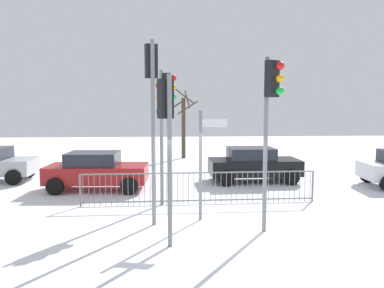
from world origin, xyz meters
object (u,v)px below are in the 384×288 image
at_px(traffic_light_rear_right, 152,91).
at_px(bare_tree_left, 183,123).
at_px(car_red_far, 96,170).
at_px(car_black_near, 253,164).
at_px(traffic_light_mid_right, 166,121).
at_px(direction_sign_post, 203,159).
at_px(traffic_light_foreground_left, 271,105).
at_px(traffic_light_foreground_right, 166,107).

xyz_separation_m(traffic_light_rear_right, bare_tree_left, (1.31, 13.14, -1.44)).
distance_m(traffic_light_rear_right, bare_tree_left, 13.28).
bearing_deg(traffic_light_rear_right, bare_tree_left, 69.58).
height_order(traffic_light_rear_right, car_red_far, traffic_light_rear_right).
bearing_deg(traffic_light_rear_right, car_black_near, 39.35).
xyz_separation_m(traffic_light_mid_right, direction_sign_post, (1.01, 1.86, -1.16)).
distance_m(traffic_light_mid_right, direction_sign_post, 2.41).
height_order(car_red_far, car_black_near, same).
height_order(traffic_light_foreground_left, bare_tree_left, bare_tree_left).
xyz_separation_m(traffic_light_rear_right, traffic_light_foreground_right, (0.35, 2.03, -0.43)).
bearing_deg(traffic_light_mid_right, car_black_near, 31.29).
distance_m(traffic_light_mid_right, traffic_light_foreground_left, 2.72).
height_order(traffic_light_rear_right, car_black_near, traffic_light_rear_right).
height_order(traffic_light_foreground_left, car_black_near, traffic_light_foreground_left).
bearing_deg(traffic_light_rear_right, direction_sign_post, -6.27).
height_order(traffic_light_rear_right, bare_tree_left, traffic_light_rear_right).
distance_m(traffic_light_mid_right, traffic_light_foreground_right, 3.69).
height_order(traffic_light_mid_right, bare_tree_left, bare_tree_left).
xyz_separation_m(traffic_light_foreground_left, direction_sign_post, (-1.60, 1.18, -1.52)).
bearing_deg(car_black_near, car_red_far, -170.49).
relative_size(traffic_light_mid_right, traffic_light_rear_right, 0.80).
bearing_deg(direction_sign_post, car_red_far, 145.07).
xyz_separation_m(direction_sign_post, bare_tree_left, (-0.09, 12.93, 0.45)).
bearing_deg(traffic_light_foreground_left, traffic_light_mid_right, -20.73).
height_order(car_black_near, bare_tree_left, bare_tree_left).
height_order(traffic_light_foreground_right, traffic_light_foreground_left, traffic_light_foreground_left).
relative_size(car_black_near, bare_tree_left, 0.85).
bearing_deg(traffic_light_foreground_left, traffic_light_foreground_right, -83.96).
distance_m(traffic_light_mid_right, car_red_far, 6.95).
xyz_separation_m(traffic_light_rear_right, car_red_far, (-2.36, 4.36, -2.88)).
bearing_deg(traffic_light_foreground_right, traffic_light_mid_right, -16.70).
bearing_deg(direction_sign_post, traffic_light_mid_right, -105.55).
relative_size(traffic_light_foreground_left, car_black_near, 1.16).
bearing_deg(traffic_light_mid_right, car_red_far, 82.70).
bearing_deg(traffic_light_mid_right, traffic_light_foreground_right, 58.73).
bearing_deg(car_red_far, traffic_light_mid_right, -62.75).
bearing_deg(car_red_far, traffic_light_foreground_right, -38.03).
bearing_deg(car_black_near, traffic_light_foreground_right, -137.41).
relative_size(traffic_light_foreground_left, bare_tree_left, 0.99).
bearing_deg(traffic_light_mid_right, traffic_light_rear_right, 71.47).
distance_m(direction_sign_post, bare_tree_left, 12.94).
relative_size(traffic_light_rear_right, car_red_far, 1.29).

